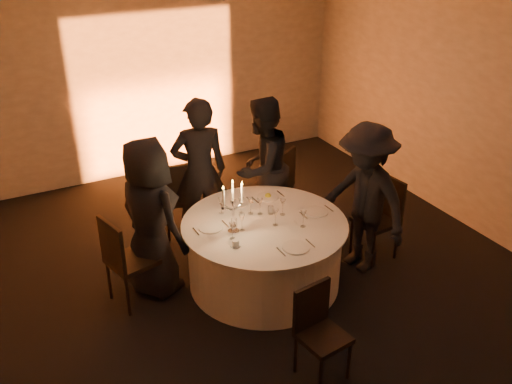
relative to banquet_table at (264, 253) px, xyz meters
name	(u,v)px	position (x,y,z in m)	size (l,w,h in m)	color
floor	(264,281)	(0.00, 0.00, -0.38)	(7.00, 7.00, 0.00)	black
ceiling	(266,8)	(0.00, 0.00, 2.62)	(7.00, 7.00, 0.00)	silver
wall_back	(155,77)	(0.00, 3.50, 1.12)	(7.00, 7.00, 0.00)	#A49F98
wall_right	(479,115)	(3.00, 0.00, 1.12)	(7.00, 7.00, 0.00)	#A49F98
uplighter_fixture	(168,172)	(0.00, 3.20, -0.33)	(0.25, 0.12, 0.10)	black
banquet_table	(264,253)	(0.00, 0.00, 0.00)	(1.80, 1.80, 0.77)	black
chair_left	(124,257)	(-1.47, 0.34, 0.20)	(0.55, 0.55, 1.03)	black
chair_back_left	(181,195)	(-0.44, 1.38, 0.20)	(0.56, 0.56, 1.03)	black
chair_back_right	(278,181)	(0.84, 1.18, 0.19)	(0.62, 0.62, 1.02)	black
chair_right	(381,213)	(1.50, -0.13, 0.18)	(0.48, 0.48, 1.00)	black
chair_front	(318,327)	(-0.23, -1.43, 0.12)	(0.45, 0.45, 0.90)	black
guest_left	(150,218)	(-1.12, 0.46, 0.50)	(0.87, 0.57, 1.78)	black
guest_back_left	(199,172)	(-0.26, 1.19, 0.55)	(0.68, 0.45, 1.87)	black
guest_back_right	(262,168)	(0.51, 1.02, 0.52)	(0.88, 0.68, 1.80)	black
guest_right	(365,198)	(1.15, -0.22, 0.50)	(1.15, 0.66, 1.78)	black
plate_left	(211,228)	(-0.56, 0.16, 0.39)	(0.36, 0.26, 0.01)	white
plate_back_left	(237,203)	(-0.08, 0.53, 0.39)	(0.36, 0.27, 0.01)	white
plate_back_right	(268,196)	(0.32, 0.50, 0.40)	(0.35, 0.25, 0.08)	white
plate_right	(316,212)	(0.62, -0.06, 0.39)	(0.36, 0.27, 0.01)	white
plate_front	(296,247)	(0.04, -0.59, 0.39)	(0.36, 0.27, 0.01)	white
coffee_cup	(235,243)	(-0.48, -0.27, 0.42)	(0.11, 0.11, 0.07)	white
candelabra	(233,214)	(-0.38, -0.02, 0.60)	(0.26, 0.12, 0.61)	white
wine_glass_a	(221,202)	(-0.33, 0.40, 0.52)	(0.07, 0.07, 0.19)	white
wine_glass_b	(241,202)	(-0.13, 0.31, 0.52)	(0.07, 0.07, 0.19)	white
wine_glass_c	(303,215)	(0.32, -0.26, 0.52)	(0.07, 0.07, 0.19)	white
wine_glass_d	(242,219)	(-0.29, -0.03, 0.52)	(0.07, 0.07, 0.19)	white
wine_glass_e	(283,204)	(0.26, 0.06, 0.52)	(0.07, 0.07, 0.19)	white
wine_glass_f	(260,203)	(0.04, 0.19, 0.52)	(0.07, 0.07, 0.19)	white
wine_glass_g	(251,203)	(-0.04, 0.25, 0.52)	(0.07, 0.07, 0.19)	white
wine_glass_h	(232,227)	(-0.45, -0.14, 0.52)	(0.07, 0.07, 0.19)	white
wine_glass_i	(275,214)	(0.08, -0.10, 0.52)	(0.07, 0.07, 0.19)	white
tumbler_a	(271,210)	(0.16, 0.15, 0.43)	(0.07, 0.07, 0.09)	white
tumbler_b	(234,223)	(-0.32, 0.08, 0.43)	(0.07, 0.07, 0.09)	white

